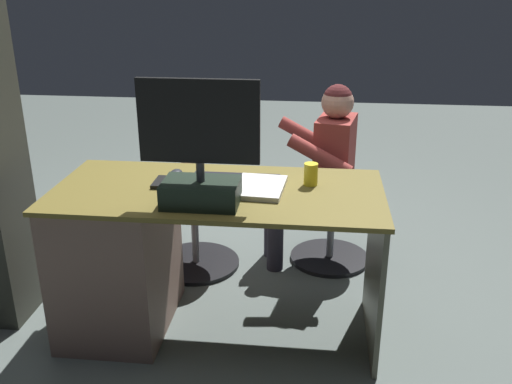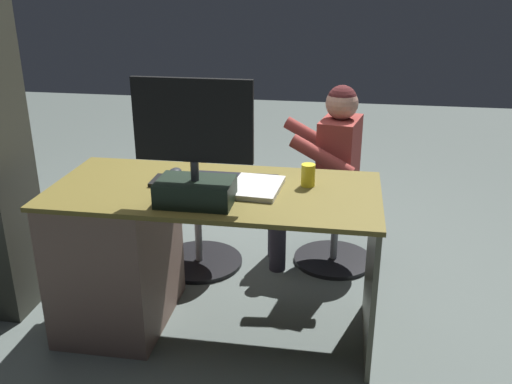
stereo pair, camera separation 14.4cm
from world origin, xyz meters
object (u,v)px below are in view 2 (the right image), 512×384
at_px(cup, 308,175).
at_px(person, 324,163).
at_px(tv_remote, 157,180).
at_px(keyboard, 233,179).
at_px(computer_mouse, 175,172).
at_px(office_chair_teddy, 198,226).
at_px(visitor_chair, 335,223).
at_px(teddy_bear, 196,172).
at_px(monitor, 194,164).
at_px(desk, 135,250).

bearing_deg(cup, person, -94.18).
bearing_deg(person, tv_remote, 44.15).
relative_size(keyboard, computer_mouse, 4.38).
distance_m(office_chair_teddy, person, 0.85).
distance_m(office_chair_teddy, visitor_chair, 0.83).
xyz_separation_m(teddy_bear, visitor_chair, (-0.82, -0.15, -0.33)).
bearing_deg(office_chair_teddy, computer_mouse, 93.73).
bearing_deg(computer_mouse, monitor, 120.59).
bearing_deg(visitor_chair, cup, 79.24).
relative_size(cup, office_chair_teddy, 0.20).
xyz_separation_m(desk, tv_remote, (-0.13, -0.04, 0.36)).
distance_m(cup, visitor_chair, 0.89).
distance_m(cup, teddy_bear, 0.90).
height_order(desk, teddy_bear, teddy_bear).
relative_size(keyboard, cup, 3.97).
height_order(keyboard, person, person).
bearing_deg(keyboard, cup, 178.65).
xyz_separation_m(keyboard, office_chair_teddy, (0.33, -0.52, -0.51)).
bearing_deg(tv_remote, teddy_bear, -92.43).
bearing_deg(desk, cup, -172.87).
xyz_separation_m(monitor, keyboard, (-0.11, -0.30, -0.17)).
distance_m(keyboard, computer_mouse, 0.30).
height_order(desk, office_chair_teddy, desk).
xyz_separation_m(monitor, computer_mouse, (0.19, -0.32, -0.16)).
distance_m(tv_remote, teddy_bear, 0.63).
xyz_separation_m(office_chair_teddy, teddy_bear, (0.00, -0.01, 0.34)).
relative_size(keyboard, tv_remote, 2.80).
bearing_deg(computer_mouse, cup, 176.77).
bearing_deg(computer_mouse, keyboard, 174.52).
bearing_deg(person, cup, 85.82).
bearing_deg(desk, computer_mouse, -142.22).
xyz_separation_m(tv_remote, visitor_chair, (-0.84, -0.75, -0.50)).
distance_m(computer_mouse, tv_remote, 0.12).
bearing_deg(keyboard, tv_remote, 11.90).
bearing_deg(cup, monitor, 31.75).
relative_size(cup, visitor_chair, 0.22).
xyz_separation_m(monitor, office_chair_teddy, (0.22, -0.82, -0.68)).
height_order(desk, visitor_chair, desk).
distance_m(computer_mouse, visitor_chair, 1.14).
height_order(desk, cup, cup).
distance_m(teddy_bear, visitor_chair, 0.90).
distance_m(monitor, keyboard, 0.36).
bearing_deg(tv_remote, keyboard, -168.20).
bearing_deg(person, keyboard, 58.53).
bearing_deg(visitor_chair, teddy_bear, 10.23).
height_order(monitor, tv_remote, monitor).
bearing_deg(visitor_chair, office_chair_teddy, 11.01).
xyz_separation_m(teddy_bear, person, (-0.74, -0.13, 0.05)).
xyz_separation_m(office_chair_teddy, person, (-0.74, -0.14, 0.39)).
height_order(computer_mouse, office_chair_teddy, computer_mouse).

